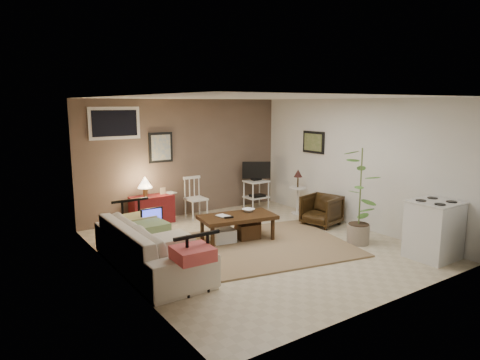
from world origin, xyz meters
TOP-DOWN VIEW (x-y plane):
  - floor at (0.00, 0.00)m, footprint 5.00×5.00m
  - art_back at (-0.55, 2.48)m, footprint 0.50×0.03m
  - art_right at (2.23, 1.05)m, footprint 0.03×0.60m
  - window at (-1.45, 2.48)m, footprint 0.96×0.03m
  - rug at (0.06, -0.06)m, footprint 3.17×2.73m
  - coffee_table at (-0.12, 0.40)m, footprint 1.35×0.85m
  - sofa at (-1.80, 0.07)m, footprint 0.68×2.32m
  - sofa_pillows at (-1.74, -0.19)m, footprint 0.45×2.20m
  - sofa_end_rails at (-1.67, 0.07)m, footprint 0.62×2.32m
  - laptop at (-1.58, 0.47)m, footprint 0.36×0.26m
  - red_console at (-0.89, 2.24)m, footprint 0.82×0.36m
  - spindle_chair at (0.03, 2.13)m, footprint 0.38×0.38m
  - tv_stand at (1.54, 2.10)m, footprint 0.56×0.40m
  - side_table at (1.96, 1.21)m, footprint 0.36×0.36m
  - armchair at (1.77, 0.31)m, footprint 0.72×0.74m
  - potted_plant at (1.49, -0.84)m, footprint 0.41×0.41m
  - stove at (1.89, -1.92)m, footprint 0.68×0.63m
  - bowl at (0.19, 0.50)m, footprint 0.21×0.10m
  - book_table at (-0.43, 0.45)m, footprint 0.17×0.05m
  - book_console at (-0.55, 2.25)m, footprint 0.18×0.04m

SIDE VIEW (x-z plane):
  - floor at x=0.00m, z-range 0.00..0.00m
  - rug at x=0.06m, z-range 0.00..0.03m
  - coffee_table at x=-0.12m, z-range 0.03..0.51m
  - armchair at x=1.77m, z-range 0.00..0.64m
  - red_console at x=-0.89m, z-range -0.15..0.80m
  - sofa_end_rails at x=-1.67m, z-range 0.00..0.78m
  - spindle_chair at x=0.03m, z-range -0.03..0.82m
  - stove at x=1.89m, z-range 0.00..0.89m
  - sofa at x=-1.80m, z-range 0.00..0.91m
  - tv_stand at x=1.54m, z-range 0.03..1.08m
  - bowl at x=0.19m, z-range 0.45..0.66m
  - sofa_pillows at x=-1.74m, z-range 0.48..0.63m
  - book_table at x=-0.43m, z-range 0.45..0.68m
  - laptop at x=-1.58m, z-range 0.47..0.71m
  - side_table at x=1.96m, z-range 0.11..1.07m
  - book_console at x=-0.55m, z-range 0.55..0.78m
  - potted_plant at x=1.49m, z-range 0.05..1.68m
  - art_back at x=-0.55m, z-range 1.15..1.75m
  - art_right at x=2.23m, z-range 1.29..1.75m
  - window at x=-1.45m, z-range 1.65..2.25m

